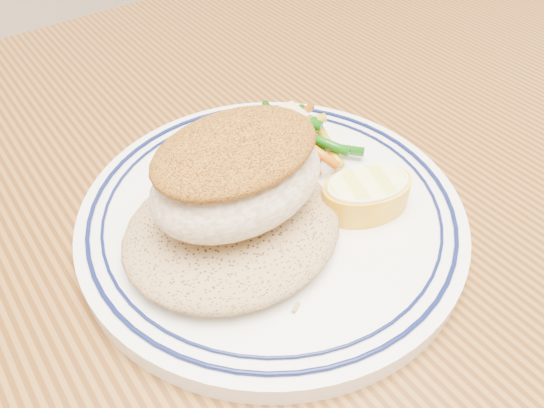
{
  "coord_description": "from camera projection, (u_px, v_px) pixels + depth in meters",
  "views": [
    {
      "loc": [
        -0.13,
        -0.16,
        1.02
      ],
      "look_at": [
        0.02,
        0.05,
        0.77
      ],
      "focal_mm": 35.0,
      "sensor_mm": 36.0,
      "label": 1
    }
  ],
  "objects": [
    {
      "name": "rice_pilaf",
      "position": [
        233.0,
        225.0,
        0.34
      ],
      "size": [
        0.14,
        0.13,
        0.03
      ],
      "primitive_type": "ellipsoid",
      "color": "#9C7B4E",
      "rests_on": "plate"
    },
    {
      "name": "dining_table",
      "position": [
        283.0,
        359.0,
        0.41
      ],
      "size": [
        1.5,
        0.9,
        0.75
      ],
      "color": "#502D10",
      "rests_on": "ground"
    },
    {
      "name": "butter_pat",
      "position": [
        285.0,
        120.0,
        0.39
      ],
      "size": [
        0.03,
        0.02,
        0.01
      ],
      "primitive_type": "cube",
      "rotation": [
        0.0,
        0.0,
        -0.02
      ],
      "color": "#E7CC71",
      "rests_on": "vegetable_pile"
    },
    {
      "name": "plate",
      "position": [
        272.0,
        215.0,
        0.37
      ],
      "size": [
        0.27,
        0.27,
        0.02
      ],
      "color": "white",
      "rests_on": "dining_table"
    },
    {
      "name": "vegetable_pile",
      "position": [
        285.0,
        142.0,
        0.4
      ],
      "size": [
        0.1,
        0.09,
        0.03
      ],
      "color": "#C45809",
      "rests_on": "plate"
    },
    {
      "name": "lemon_wedge",
      "position": [
        366.0,
        193.0,
        0.36
      ],
      "size": [
        0.07,
        0.07,
        0.02
      ],
      "color": "yellow",
      "rests_on": "plate"
    },
    {
      "name": "fish_fillet",
      "position": [
        237.0,
        173.0,
        0.32
      ],
      "size": [
        0.12,
        0.09,
        0.06
      ],
      "color": "beige",
      "rests_on": "rice_pilaf"
    }
  ]
}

